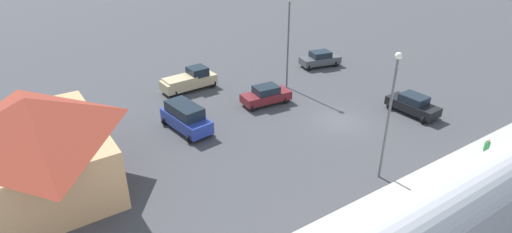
{
  "coord_description": "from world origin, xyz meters",
  "views": [
    {
      "loc": [
        -21.35,
        22.77,
        16.01
      ],
      "look_at": [
        3.1,
        6.43,
        1.0
      ],
      "focal_mm": 28.67,
      "sensor_mm": 36.0,
      "label": 1
    }
  ],
  "objects_px": {
    "pickup_tan": "(190,80)",
    "station_building": "(36,142)",
    "pedestrian_on_platform": "(486,148)",
    "suv_blue": "(186,117)",
    "light_pole_lot_center": "(288,34)",
    "sedan_charcoal": "(320,59)",
    "light_pole_near_platform": "(391,104)",
    "sedan_black": "(413,104)",
    "sedan_maroon": "(266,95)"
  },
  "relations": [
    {
      "from": "sedan_charcoal",
      "to": "station_building",
      "type": "bearing_deg",
      "value": 103.61
    },
    {
      "from": "sedan_maroon",
      "to": "station_building",
      "type": "bearing_deg",
      "value": 97.14
    },
    {
      "from": "sedan_maroon",
      "to": "sedan_charcoal",
      "type": "xyz_separation_m",
      "value": [
        4.82,
        -10.83,
        0.0
      ]
    },
    {
      "from": "sedan_black",
      "to": "light_pole_near_platform",
      "type": "height_order",
      "value": "light_pole_near_platform"
    },
    {
      "from": "pickup_tan",
      "to": "light_pole_near_platform",
      "type": "distance_m",
      "value": 21.27
    },
    {
      "from": "pedestrian_on_platform",
      "to": "sedan_black",
      "type": "height_order",
      "value": "pedestrian_on_platform"
    },
    {
      "from": "sedan_charcoal",
      "to": "sedan_black",
      "type": "bearing_deg",
      "value": 174.16
    },
    {
      "from": "sedan_maroon",
      "to": "light_pole_near_platform",
      "type": "distance_m",
      "value": 14.29
    },
    {
      "from": "station_building",
      "to": "light_pole_near_platform",
      "type": "relative_size",
      "value": 1.29
    },
    {
      "from": "sedan_maroon",
      "to": "sedan_black",
      "type": "height_order",
      "value": "same"
    },
    {
      "from": "pickup_tan",
      "to": "light_pole_near_platform",
      "type": "relative_size",
      "value": 0.63
    },
    {
      "from": "suv_blue",
      "to": "light_pole_lot_center",
      "type": "xyz_separation_m",
      "value": [
        2.51,
        -12.12,
        4.32
      ]
    },
    {
      "from": "sedan_black",
      "to": "light_pole_near_platform",
      "type": "bearing_deg",
      "value": 116.6
    },
    {
      "from": "station_building",
      "to": "sedan_black",
      "type": "xyz_separation_m",
      "value": [
        -6.33,
        -28.28,
        -2.37
      ]
    },
    {
      "from": "pickup_tan",
      "to": "sedan_charcoal",
      "type": "xyz_separation_m",
      "value": [
        -2.04,
        -15.16,
        -0.15
      ]
    },
    {
      "from": "light_pole_near_platform",
      "to": "suv_blue",
      "type": "bearing_deg",
      "value": 31.1
    },
    {
      "from": "pickup_tan",
      "to": "station_building",
      "type": "bearing_deg",
      "value": 122.43
    },
    {
      "from": "pedestrian_on_platform",
      "to": "suv_blue",
      "type": "relative_size",
      "value": 0.33
    },
    {
      "from": "pedestrian_on_platform",
      "to": "sedan_black",
      "type": "bearing_deg",
      "value": -17.79
    },
    {
      "from": "suv_blue",
      "to": "light_pole_lot_center",
      "type": "bearing_deg",
      "value": -78.28
    },
    {
      "from": "pedestrian_on_platform",
      "to": "light_pole_lot_center",
      "type": "bearing_deg",
      "value": 9.11
    },
    {
      "from": "pedestrian_on_platform",
      "to": "light_pole_near_platform",
      "type": "bearing_deg",
      "value": 67.57
    },
    {
      "from": "suv_blue",
      "to": "sedan_black",
      "type": "relative_size",
      "value": 1.12
    },
    {
      "from": "pickup_tan",
      "to": "sedan_charcoal",
      "type": "distance_m",
      "value": 15.3
    },
    {
      "from": "suv_blue",
      "to": "light_pole_lot_center",
      "type": "distance_m",
      "value": 13.11
    },
    {
      "from": "pickup_tan",
      "to": "suv_blue",
      "type": "bearing_deg",
      "value": 152.35
    },
    {
      "from": "station_building",
      "to": "pedestrian_on_platform",
      "type": "height_order",
      "value": "station_building"
    },
    {
      "from": "pedestrian_on_platform",
      "to": "sedan_charcoal",
      "type": "xyz_separation_m",
      "value": [
        21.36,
        -3.9,
        -0.4
      ]
    },
    {
      "from": "pedestrian_on_platform",
      "to": "sedan_maroon",
      "type": "xyz_separation_m",
      "value": [
        16.53,
        6.93,
        -0.4
      ]
    },
    {
      "from": "pedestrian_on_platform",
      "to": "light_pole_lot_center",
      "type": "distance_m",
      "value": 19.27
    },
    {
      "from": "sedan_black",
      "to": "sedan_charcoal",
      "type": "bearing_deg",
      "value": -5.84
    },
    {
      "from": "suv_blue",
      "to": "sedan_charcoal",
      "type": "xyz_separation_m",
      "value": [
        5.29,
        -19.0,
        -0.27
      ]
    },
    {
      "from": "pedestrian_on_platform",
      "to": "pickup_tan",
      "type": "xyz_separation_m",
      "value": [
        23.39,
        11.26,
        -0.25
      ]
    },
    {
      "from": "station_building",
      "to": "pickup_tan",
      "type": "distance_m",
      "value": 17.33
    },
    {
      "from": "suv_blue",
      "to": "light_pole_lot_center",
      "type": "relative_size",
      "value": 0.58
    },
    {
      "from": "light_pole_near_platform",
      "to": "pedestrian_on_platform",
      "type": "bearing_deg",
      "value": -112.43
    },
    {
      "from": "pickup_tan",
      "to": "sedan_black",
      "type": "relative_size",
      "value": 1.2
    },
    {
      "from": "pickup_tan",
      "to": "light_pole_near_platform",
      "type": "xyz_separation_m",
      "value": [
        -20.42,
        -4.06,
        4.34
      ]
    },
    {
      "from": "suv_blue",
      "to": "station_building",
      "type": "bearing_deg",
      "value": 100.04
    },
    {
      "from": "sedan_charcoal",
      "to": "light_pole_lot_center",
      "type": "relative_size",
      "value": 0.54
    },
    {
      "from": "light_pole_lot_center",
      "to": "station_building",
      "type": "bearing_deg",
      "value": 100.93
    },
    {
      "from": "station_building",
      "to": "pedestrian_on_platform",
      "type": "distance_m",
      "value": 29.47
    },
    {
      "from": "pickup_tan",
      "to": "light_pole_lot_center",
      "type": "relative_size",
      "value": 0.62
    },
    {
      "from": "pickup_tan",
      "to": "sedan_charcoal",
      "type": "height_order",
      "value": "pickup_tan"
    },
    {
      "from": "sedan_maroon",
      "to": "light_pole_lot_center",
      "type": "height_order",
      "value": "light_pole_lot_center"
    },
    {
      "from": "sedan_black",
      "to": "sedan_charcoal",
      "type": "relative_size",
      "value": 0.96
    },
    {
      "from": "station_building",
      "to": "sedan_charcoal",
      "type": "relative_size",
      "value": 2.34
    },
    {
      "from": "sedan_charcoal",
      "to": "pedestrian_on_platform",
      "type": "bearing_deg",
      "value": 169.65
    },
    {
      "from": "pedestrian_on_platform",
      "to": "sedan_maroon",
      "type": "height_order",
      "value": "pedestrian_on_platform"
    },
    {
      "from": "sedan_maroon",
      "to": "suv_blue",
      "type": "bearing_deg",
      "value": 93.31
    }
  ]
}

